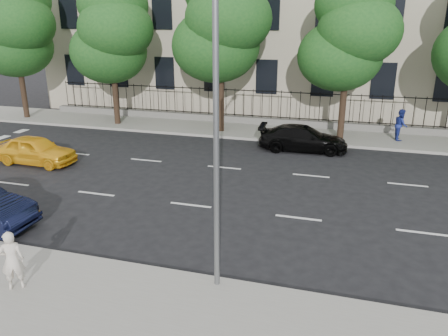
# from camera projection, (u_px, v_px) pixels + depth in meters

# --- Properties ---
(ground) EXTENTS (120.00, 120.00, 0.00)m
(ground) POSITION_uv_depth(u_px,v_px,m) (164.00, 235.00, 14.00)
(ground) COLOR black
(ground) RESTS_ON ground
(near_sidewalk) EXTENTS (60.00, 4.00, 0.15)m
(near_sidewalk) POSITION_uv_depth(u_px,v_px,m) (95.00, 309.00, 10.34)
(near_sidewalk) COLOR gray
(near_sidewalk) RESTS_ON ground
(far_sidewalk) EXTENTS (60.00, 4.00, 0.15)m
(far_sidewalk) POSITION_uv_depth(u_px,v_px,m) (256.00, 131.00, 26.69)
(far_sidewalk) COLOR gray
(far_sidewalk) RESTS_ON ground
(lane_markings) EXTENTS (49.60, 4.62, 0.01)m
(lane_markings) POSITION_uv_depth(u_px,v_px,m) (209.00, 184.00, 18.31)
(lane_markings) COLOR silver
(lane_markings) RESTS_ON ground
(iron_fence) EXTENTS (30.00, 0.50, 2.20)m
(iron_fence) POSITION_uv_depth(u_px,v_px,m) (262.00, 116.00, 28.05)
(iron_fence) COLOR slate
(iron_fence) RESTS_ON far_sidewalk
(street_light) EXTENTS (0.25, 3.32, 8.05)m
(street_light) POSITION_uv_depth(u_px,v_px,m) (223.00, 84.00, 10.07)
(street_light) COLOR slate
(street_light) RESTS_ON near_sidewalk
(tree_a) EXTENTS (5.71, 5.31, 9.39)m
(tree_a) POSITION_uv_depth(u_px,v_px,m) (16.00, 26.00, 28.36)
(tree_a) COLOR #382619
(tree_a) RESTS_ON far_sidewalk
(tree_b) EXTENTS (5.53, 5.12, 8.97)m
(tree_b) POSITION_uv_depth(u_px,v_px,m) (112.00, 32.00, 26.61)
(tree_b) COLOR #382619
(tree_b) RESTS_ON far_sidewalk
(tree_c) EXTENTS (5.89, 5.50, 9.80)m
(tree_c) POSITION_uv_depth(u_px,v_px,m) (222.00, 22.00, 24.58)
(tree_c) COLOR #382619
(tree_c) RESTS_ON far_sidewalk
(tree_d) EXTENTS (5.34, 4.94, 8.84)m
(tree_d) POSITION_uv_depth(u_px,v_px,m) (350.00, 34.00, 22.92)
(tree_d) COLOR #382619
(tree_d) RESTS_ON far_sidewalk
(yellow_taxi) EXTENTS (3.99, 1.70, 1.34)m
(yellow_taxi) POSITION_uv_depth(u_px,v_px,m) (35.00, 150.00, 20.73)
(yellow_taxi) COLOR yellow
(yellow_taxi) RESTS_ON ground
(black_sedan) EXTENTS (4.69, 2.15, 1.33)m
(black_sedan) POSITION_uv_depth(u_px,v_px,m) (303.00, 138.00, 22.80)
(black_sedan) COLOR black
(black_sedan) RESTS_ON ground
(woman_near) EXTENTS (0.68, 0.64, 1.57)m
(woman_near) POSITION_uv_depth(u_px,v_px,m) (12.00, 260.00, 10.77)
(woman_near) COLOR silver
(woman_near) RESTS_ON near_sidewalk
(pedestrian_far) EXTENTS (0.72, 0.89, 1.73)m
(pedestrian_far) POSITION_uv_depth(u_px,v_px,m) (401.00, 125.00, 24.19)
(pedestrian_far) COLOR navy
(pedestrian_far) RESTS_ON far_sidewalk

